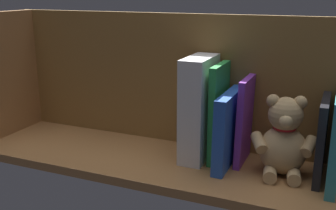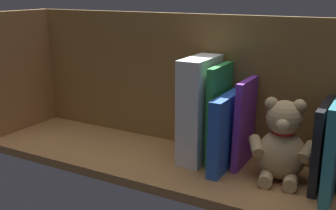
# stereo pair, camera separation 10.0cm
# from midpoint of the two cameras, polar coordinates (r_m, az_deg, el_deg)

# --- Properties ---
(ground_plane) EXTENTS (1.05, 0.29, 0.02)m
(ground_plane) POSITION_cam_midpoint_polar(r_m,az_deg,el_deg) (1.05, -2.75, -7.99)
(ground_plane) COLOR #9E6B3D
(shelf_back_panel) EXTENTS (1.05, 0.02, 0.35)m
(shelf_back_panel) POSITION_cam_midpoint_polar(r_m,az_deg,el_deg) (1.10, -0.04, 3.40)
(shelf_back_panel) COLOR olive
(shelf_back_panel) RESTS_ON ground_plane
(shelf_side_divider) EXTENTS (0.02, 0.23, 0.35)m
(shelf_side_divider) POSITION_cam_midpoint_polar(r_m,az_deg,el_deg) (1.29, -23.65, 3.93)
(shelf_side_divider) COLOR #9E6B3D
(shelf_side_divider) RESTS_ON ground_plane
(book_2) EXTENTS (0.02, 0.19, 0.20)m
(book_2) POSITION_cam_midpoint_polar(r_m,az_deg,el_deg) (0.93, 19.52, -4.61)
(book_2) COLOR teal
(book_2) RESTS_ON ground_plane
(book_3) EXTENTS (0.02, 0.15, 0.18)m
(book_3) POSITION_cam_midpoint_polar(r_m,az_deg,el_deg) (0.96, 17.81, -4.56)
(book_3) COLOR black
(book_3) RESTS_ON ground_plane
(teddy_bear) EXTENTS (0.15, 0.13, 0.19)m
(teddy_bear) POSITION_cam_midpoint_polar(r_m,az_deg,el_deg) (0.95, 12.90, -4.82)
(teddy_bear) COLOR tan
(teddy_bear) RESTS_ON ground_plane
(book_4) EXTENTS (0.02, 0.12, 0.21)m
(book_4) POSITION_cam_midpoint_polar(r_m,az_deg,el_deg) (1.00, 7.79, -2.25)
(book_4) COLOR purple
(book_4) RESTS_ON ground_plane
(book_5) EXTENTS (0.03, 0.18, 0.18)m
(book_5) POSITION_cam_midpoint_polar(r_m,az_deg,el_deg) (0.98, 5.52, -3.39)
(book_5) COLOR blue
(book_5) RESTS_ON ground_plane
(book_6) EXTENTS (0.02, 0.13, 0.24)m
(book_6) POSITION_cam_midpoint_polar(r_m,az_deg,el_deg) (1.01, 4.26, -1.09)
(book_6) COLOR green
(book_6) RESTS_ON ground_plane
(dictionary_thick_white) EXTENTS (0.06, 0.14, 0.26)m
(dictionary_thick_white) POSITION_cam_midpoint_polar(r_m,az_deg,el_deg) (1.01, 1.50, -0.52)
(dictionary_thick_white) COLOR white
(dictionary_thick_white) RESTS_ON ground_plane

